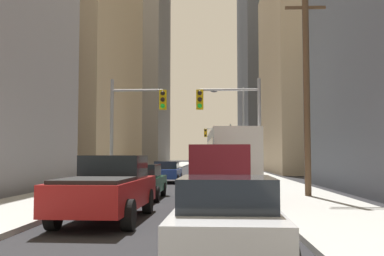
{
  "coord_description": "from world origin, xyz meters",
  "views": [
    {
      "loc": [
        1.34,
        -2.63,
        1.88
      ],
      "look_at": [
        0.0,
        29.85,
        3.93
      ],
      "focal_mm": 41.85,
      "sensor_mm": 36.0,
      "label": 1
    }
  ],
  "objects_px": {
    "sedan_blue": "(167,172)",
    "sedan_green": "(140,181)",
    "city_bus": "(230,155)",
    "cargo_van_maroon": "(219,172)",
    "sedan_silver": "(226,220)",
    "traffic_signal_far_right": "(219,139)",
    "traffic_signal_near_right": "(232,115)",
    "pickup_truck_red": "(108,188)",
    "traffic_signal_near_left": "(135,116)"
  },
  "relations": [
    {
      "from": "sedan_silver",
      "to": "sedan_blue",
      "type": "relative_size",
      "value": 1.0
    },
    {
      "from": "city_bus",
      "to": "sedan_green",
      "type": "bearing_deg",
      "value": -116.36
    },
    {
      "from": "cargo_van_maroon",
      "to": "traffic_signal_near_right",
      "type": "height_order",
      "value": "traffic_signal_near_right"
    },
    {
      "from": "pickup_truck_red",
      "to": "sedan_blue",
      "type": "height_order",
      "value": "pickup_truck_red"
    },
    {
      "from": "pickup_truck_red",
      "to": "city_bus",
      "type": "bearing_deg",
      "value": 74.4
    },
    {
      "from": "cargo_van_maroon",
      "to": "sedan_blue",
      "type": "xyz_separation_m",
      "value": [
        -3.45,
        14.85,
        -0.52
      ]
    },
    {
      "from": "traffic_signal_far_right",
      "to": "cargo_van_maroon",
      "type": "bearing_deg",
      "value": -91.1
    },
    {
      "from": "traffic_signal_near_right",
      "to": "traffic_signal_far_right",
      "type": "xyz_separation_m",
      "value": [
        -0.03,
        33.8,
        0.0
      ]
    },
    {
      "from": "sedan_silver",
      "to": "traffic_signal_far_right",
      "type": "relative_size",
      "value": 0.71
    },
    {
      "from": "cargo_van_maroon",
      "to": "traffic_signal_far_right",
      "type": "height_order",
      "value": "traffic_signal_far_right"
    },
    {
      "from": "sedan_blue",
      "to": "cargo_van_maroon",
      "type": "bearing_deg",
      "value": -76.92
    },
    {
      "from": "sedan_green",
      "to": "sedan_blue",
      "type": "bearing_deg",
      "value": 90.13
    },
    {
      "from": "city_bus",
      "to": "traffic_signal_near_right",
      "type": "bearing_deg",
      "value": -90.79
    },
    {
      "from": "city_bus",
      "to": "cargo_van_maroon",
      "type": "relative_size",
      "value": 2.21
    },
    {
      "from": "traffic_signal_near_right",
      "to": "sedan_blue",
      "type": "bearing_deg",
      "value": 117.01
    },
    {
      "from": "cargo_van_maroon",
      "to": "sedan_green",
      "type": "relative_size",
      "value": 1.24
    },
    {
      "from": "sedan_silver",
      "to": "sedan_blue",
      "type": "xyz_separation_m",
      "value": [
        -3.39,
        24.06,
        0.0
      ]
    },
    {
      "from": "pickup_truck_red",
      "to": "traffic_signal_far_right",
      "type": "relative_size",
      "value": 0.91
    },
    {
      "from": "sedan_blue",
      "to": "sedan_green",
      "type": "bearing_deg",
      "value": -89.87
    },
    {
      "from": "pickup_truck_red",
      "to": "cargo_van_maroon",
      "type": "height_order",
      "value": "cargo_van_maroon"
    },
    {
      "from": "traffic_signal_near_right",
      "to": "traffic_signal_near_left",
      "type": "bearing_deg",
      "value": -180.0
    },
    {
      "from": "pickup_truck_red",
      "to": "traffic_signal_near_right",
      "type": "relative_size",
      "value": 0.91
    },
    {
      "from": "cargo_van_maroon",
      "to": "traffic_signal_near_left",
      "type": "distance_m",
      "value": 8.29
    },
    {
      "from": "sedan_green",
      "to": "traffic_signal_far_right",
      "type": "bearing_deg",
      "value": 83.67
    },
    {
      "from": "city_bus",
      "to": "pickup_truck_red",
      "type": "bearing_deg",
      "value": -105.6
    },
    {
      "from": "pickup_truck_red",
      "to": "traffic_signal_near_right",
      "type": "distance_m",
      "value": 11.68
    },
    {
      "from": "pickup_truck_red",
      "to": "sedan_blue",
      "type": "relative_size",
      "value": 1.29
    },
    {
      "from": "city_bus",
      "to": "traffic_signal_far_right",
      "type": "xyz_separation_m",
      "value": [
        -0.1,
        29.11,
        2.1
      ]
    },
    {
      "from": "cargo_van_maroon",
      "to": "sedan_blue",
      "type": "relative_size",
      "value": 1.24
    },
    {
      "from": "city_bus",
      "to": "sedan_blue",
      "type": "relative_size",
      "value": 2.73
    },
    {
      "from": "traffic_signal_near_right",
      "to": "traffic_signal_far_right",
      "type": "height_order",
      "value": "same"
    },
    {
      "from": "sedan_blue",
      "to": "traffic_signal_near_right",
      "type": "bearing_deg",
      "value": -62.99
    },
    {
      "from": "cargo_van_maroon",
      "to": "traffic_signal_near_right",
      "type": "bearing_deg",
      "value": 82.97
    },
    {
      "from": "sedan_blue",
      "to": "traffic_signal_near_left",
      "type": "height_order",
      "value": "traffic_signal_near_left"
    },
    {
      "from": "cargo_van_maroon",
      "to": "traffic_signal_near_left",
      "type": "relative_size",
      "value": 0.87
    },
    {
      "from": "sedan_green",
      "to": "city_bus",
      "type": "bearing_deg",
      "value": 63.64
    },
    {
      "from": "sedan_green",
      "to": "traffic_signal_near_right",
      "type": "relative_size",
      "value": 0.71
    },
    {
      "from": "traffic_signal_far_right",
      "to": "city_bus",
      "type": "bearing_deg",
      "value": -89.81
    },
    {
      "from": "city_bus",
      "to": "cargo_van_maroon",
      "type": "xyz_separation_m",
      "value": [
        -0.87,
        -11.19,
        -0.64
      ]
    },
    {
      "from": "cargo_van_maroon",
      "to": "traffic_signal_far_right",
      "type": "xyz_separation_m",
      "value": [
        0.77,
        40.3,
        2.74
      ]
    },
    {
      "from": "sedan_silver",
      "to": "sedan_green",
      "type": "xyz_separation_m",
      "value": [
        -3.36,
        11.75,
        0.0
      ]
    },
    {
      "from": "city_bus",
      "to": "traffic_signal_near_left",
      "type": "height_order",
      "value": "traffic_signal_near_left"
    },
    {
      "from": "cargo_van_maroon",
      "to": "traffic_signal_far_right",
      "type": "relative_size",
      "value": 0.87
    },
    {
      "from": "sedan_silver",
      "to": "traffic_signal_far_right",
      "type": "bearing_deg",
      "value": 89.04
    },
    {
      "from": "sedan_silver",
      "to": "sedan_blue",
      "type": "distance_m",
      "value": 24.3
    },
    {
      "from": "sedan_blue",
      "to": "traffic_signal_far_right",
      "type": "height_order",
      "value": "traffic_signal_far_right"
    },
    {
      "from": "pickup_truck_red",
      "to": "sedan_green",
      "type": "height_order",
      "value": "pickup_truck_red"
    },
    {
      "from": "cargo_van_maroon",
      "to": "sedan_green",
      "type": "xyz_separation_m",
      "value": [
        -3.42,
        2.54,
        -0.52
      ]
    },
    {
      "from": "city_bus",
      "to": "traffic_signal_near_right",
      "type": "height_order",
      "value": "traffic_signal_near_right"
    },
    {
      "from": "cargo_van_maroon",
      "to": "sedan_blue",
      "type": "height_order",
      "value": "cargo_van_maroon"
    }
  ]
}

